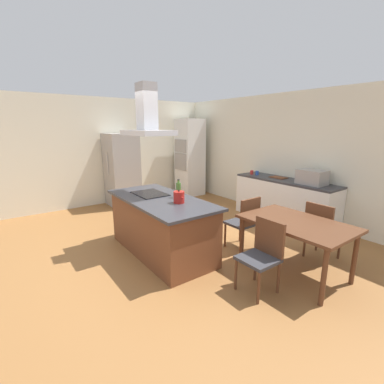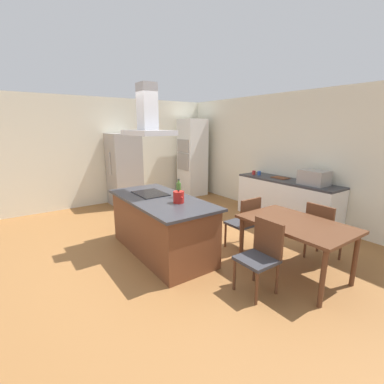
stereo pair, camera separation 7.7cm
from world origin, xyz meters
The scene contains 19 objects.
ground centered at (0.00, 1.50, 0.00)m, with size 16.00×16.00×0.00m, color #936033.
wall_back centered at (0.00, 3.25, 1.35)m, with size 7.20×0.10×2.70m, color silver.
wall_left centered at (-3.45, 1.00, 1.35)m, with size 0.10×8.80×2.70m, color silver.
kitchen_island centered at (0.00, 0.00, 0.45)m, with size 2.05×0.96×0.90m.
cooktop centered at (-0.35, 0.00, 0.91)m, with size 0.60×0.44×0.01m, color black.
tea_kettle centered at (0.38, 0.10, 0.99)m, with size 0.21×0.16×0.20m.
olive_oil_bottle centered at (0.11, 0.26, 1.02)m, with size 0.08×0.08×0.29m.
back_counter centered at (0.23, 2.88, 0.45)m, with size 2.21×0.62×0.90m.
countertop_microwave centered at (0.80, 2.88, 1.04)m, with size 0.50×0.38×0.28m, color #9E9993.
coffee_mug_red centered at (-0.65, 2.81, 0.95)m, with size 0.08×0.08×0.09m, color red.
coffee_mug_blue centered at (-0.52, 2.85, 0.95)m, with size 0.08×0.08×0.09m, color #2D56B2.
cutting_board centered at (0.01, 2.93, 0.91)m, with size 0.34×0.24×0.02m, color brown.
wall_oven_stack centered at (-2.90, 2.65, 1.10)m, with size 0.70×0.66×2.20m.
refrigerator centered at (-2.98, 0.58, 0.91)m, with size 0.80×0.73×1.82m.
dining_table centered at (1.63, 1.15, 0.67)m, with size 1.40×0.90×0.75m.
chair_facing_back_wall centered at (1.63, 1.82, 0.51)m, with size 0.42×0.42×0.89m.
chair_at_left_end centered at (0.72, 1.15, 0.51)m, with size 0.42×0.42×0.89m.
chair_facing_island centered at (1.63, 0.49, 0.51)m, with size 0.42×0.42×0.89m.
range_hood centered at (-0.35, 0.00, 2.10)m, with size 0.90×0.55×0.78m.
Camera 1 is at (3.56, -1.99, 1.98)m, focal length 25.29 mm.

